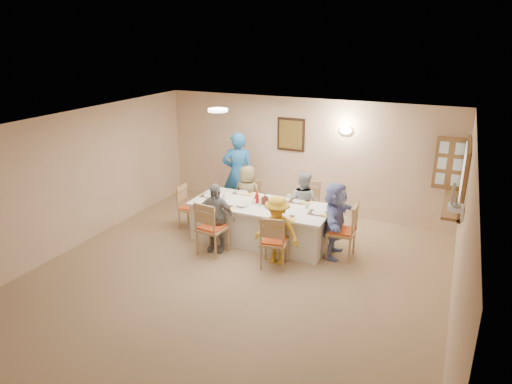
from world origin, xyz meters
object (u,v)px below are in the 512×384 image
at_px(serving_hatch, 464,177).
at_px(diner_front_left, 215,218).
at_px(diner_right_end, 335,220).
at_px(dining_table, 261,223).
at_px(desk_fan, 455,198).
at_px(chair_back_right, 305,207).
at_px(chair_left_end, 191,207).
at_px(chair_right_end, 341,231).
at_px(chair_front_left, 212,227).
at_px(caregiver, 238,173).
at_px(diner_back_right, 303,203).
at_px(diner_back_left, 247,195).
at_px(chair_back_left, 250,202).
at_px(diner_front_right, 277,230).
at_px(chair_front_right, 274,240).
at_px(condiment_ketchup, 257,197).

height_order(serving_hatch, diner_front_left, serving_hatch).
bearing_deg(diner_right_end, dining_table, 85.92).
xyz_separation_m(desk_fan, chair_back_right, (-2.67, 1.31, -1.04)).
distance_m(chair_left_end, chair_right_end, 3.10).
relative_size(serving_hatch, chair_front_left, 1.48).
relative_size(chair_left_end, caregiver, 0.49).
bearing_deg(diner_back_right, dining_table, 58.97).
bearing_deg(chair_back_right, diner_back_left, -166.42).
height_order(chair_back_right, diner_front_left, diner_front_left).
height_order(chair_back_right, chair_left_end, chair_back_right).
bearing_deg(chair_front_left, serving_hatch, -151.60).
distance_m(chair_back_left, chair_right_end, 2.29).
relative_size(dining_table, diner_right_end, 1.90).
xyz_separation_m(serving_hatch, caregiver, (-4.43, 0.31, -0.59)).
height_order(diner_back_left, diner_front_right, diner_back_left).
bearing_deg(desk_fan, chair_back_right, 153.82).
xyz_separation_m(dining_table, chair_right_end, (1.55, 0.00, 0.13)).
bearing_deg(chair_left_end, chair_front_left, -133.28).
bearing_deg(chair_back_right, chair_front_right, -82.13).
height_order(dining_table, diner_back_left, diner_back_left).
height_order(desk_fan, diner_front_left, desk_fan).
bearing_deg(diner_right_end, desk_fan, -109.60).
xyz_separation_m(desk_fan, diner_back_left, (-3.87, 1.19, -0.92)).
bearing_deg(diner_back_left, dining_table, 129.29).
height_order(chair_back_left, chair_front_right, chair_front_right).
bearing_deg(chair_left_end, chair_back_left, -53.07).
xyz_separation_m(desk_fan, diner_right_end, (-1.85, 0.51, -0.86)).
relative_size(dining_table, chair_front_left, 2.59).
distance_m(diner_front_left, caregiver, 1.90).
xyz_separation_m(chair_back_left, condiment_ketchup, (0.51, -0.78, 0.44)).
bearing_deg(chair_right_end, caregiver, -115.60).
bearing_deg(dining_table, serving_hatch, 13.86).
distance_m(chair_right_end, condiment_ketchup, 1.68).
relative_size(chair_left_end, condiment_ketchup, 3.77).
xyz_separation_m(chair_left_end, diner_back_left, (0.95, 0.68, 0.18)).
bearing_deg(chair_front_right, chair_front_left, -10.78).
relative_size(chair_right_end, diner_front_left, 0.79).
bearing_deg(diner_front_right, chair_front_right, -89.73).
bearing_deg(diner_right_end, chair_back_left, 64.31).
distance_m(chair_right_end, caregiver, 2.87).
bearing_deg(diner_right_end, chair_right_end, -94.08).
height_order(serving_hatch, chair_right_end, serving_hatch).
relative_size(serving_hatch, diner_front_left, 1.17).
xyz_separation_m(chair_back_left, diner_front_right, (1.20, -1.48, 0.17)).
bearing_deg(diner_front_left, diner_right_end, 11.13).
bearing_deg(dining_table, diner_back_right, 48.58).
bearing_deg(serving_hatch, diner_right_end, -156.97).
xyz_separation_m(chair_right_end, diner_back_left, (-2.15, 0.68, 0.12)).
bearing_deg(chair_left_end, chair_right_end, -93.17).
xyz_separation_m(chair_left_end, diner_back_right, (2.15, 0.68, 0.19)).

